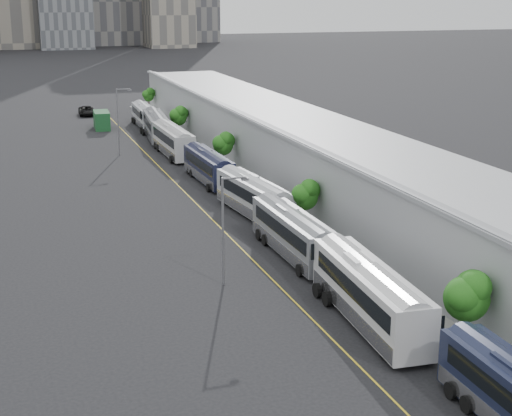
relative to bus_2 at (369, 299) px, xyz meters
name	(u,v)px	position (x,y,z in m)	size (l,w,h in m)	color
sidewalk	(339,226)	(7.30, 20.89, -1.67)	(10.00, 170.00, 0.12)	gray
lane_line	(230,237)	(-3.20, 20.89, -1.72)	(0.12, 160.00, 0.02)	gold
depot	(379,186)	(11.29, 20.89, 1.79)	(12.45, 160.40, 7.20)	gray
bus_2	(369,299)	(0.00, 0.00, 0.00)	(3.71, 14.15, 4.09)	silver
bus_3	(293,237)	(0.28, 14.34, -0.11)	(2.92, 13.12, 3.83)	slate
bus_4	(254,200)	(0.96, 26.68, -0.13)	(3.85, 13.16, 3.79)	#9DA0A6
bus_5	(209,169)	(0.49, 41.72, -0.21)	(2.83, 12.38, 3.60)	black
bus_6	(173,143)	(-0.01, 57.86, -0.07)	(2.99, 13.48, 3.93)	#B9B9BB
bus_7	(156,128)	(0.34, 70.79, -0.08)	(3.90, 13.52, 3.90)	slate
bus_8	(145,118)	(0.77, 82.19, -0.23)	(2.80, 12.23, 3.56)	silver
tree_1	(467,292)	(3.72, -5.29, 2.00)	(2.77, 2.77, 5.12)	black
tree_2	(305,193)	(3.89, 20.89, 1.74)	(2.42, 2.42, 4.69)	black
tree_3	(223,142)	(3.65, 46.62, 1.83)	(2.43, 2.43, 4.79)	black
tree_4	(178,115)	(3.69, 70.58, 1.76)	(2.51, 2.51, 4.75)	black
tree_5	(149,95)	(4.14, 96.07, 1.67)	(1.92, 1.92, 4.39)	black
street_lamp_near	(225,223)	(-6.79, 9.84, 3.02)	(2.04, 0.22, 8.15)	#59595E
street_lamp_far	(119,117)	(-6.56, 60.44, 3.37)	(2.04, 0.22, 8.82)	#59595E
shipping_container	(102,120)	(-6.10, 82.22, -0.33)	(2.31, 5.39, 2.80)	#133F1E
suv	(87,111)	(-6.68, 97.47, -0.92)	(2.69, 5.84, 1.62)	black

